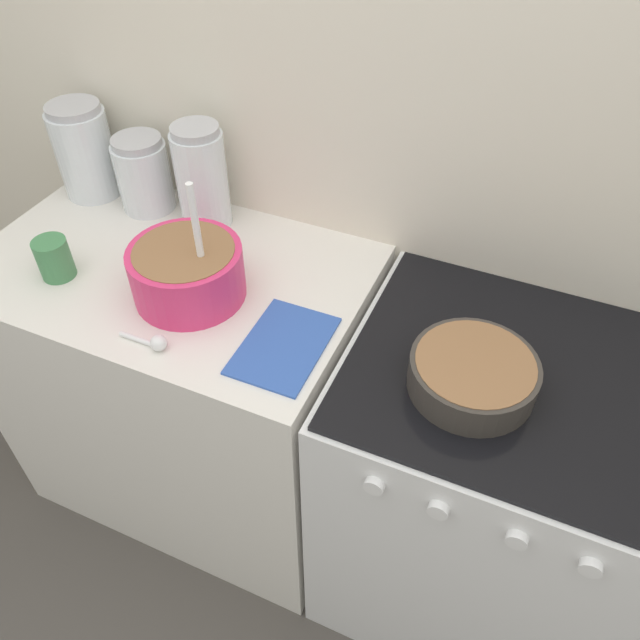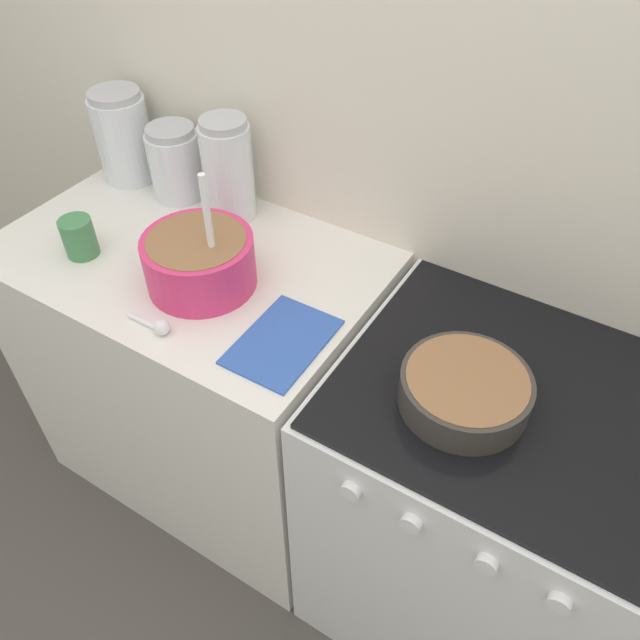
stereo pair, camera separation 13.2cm
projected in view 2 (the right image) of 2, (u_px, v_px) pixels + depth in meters
The scene contains 12 objects.
ground_plane at pixel (290, 612), 1.81m from camera, with size 12.00×12.00×0.00m, color #4C4742.
wall_back at pixel (432, 142), 1.38m from camera, with size 4.95×0.05×2.40m.
countertop_cabinet at pixel (207, 375), 1.88m from camera, with size 0.97×0.62×0.91m.
stove at pixel (477, 511), 1.55m from camera, with size 0.72×0.64×0.91m.
mixing_bowl at pixel (199, 259), 1.44m from camera, with size 0.26×0.26×0.31m.
baking_pan at pixel (465, 389), 1.20m from camera, with size 0.25×0.25×0.07m.
storage_jar_left at pixel (125, 142), 1.76m from camera, with size 0.16×0.16×0.26m.
storage_jar_middle at pixel (176, 167), 1.71m from camera, with size 0.14×0.14×0.20m.
storage_jar_right at pixel (229, 176), 1.62m from camera, with size 0.13×0.13×0.27m.
tin_can at pixel (79, 237), 1.54m from camera, with size 0.08×0.08×0.10m.
recipe_page at pixel (282, 342), 1.34m from camera, with size 0.17×0.25×0.01m.
measuring_spoon at pixel (158, 326), 1.36m from camera, with size 0.12×0.04×0.04m.
Camera 2 is at (0.45, -0.57, 1.87)m, focal length 35.00 mm.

